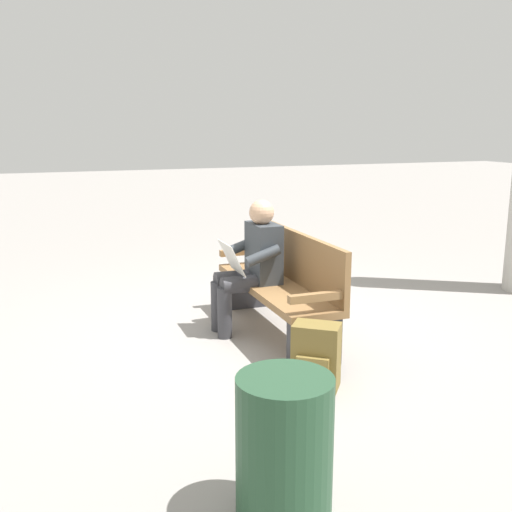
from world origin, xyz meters
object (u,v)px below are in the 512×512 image
Objects in this scene: backpack at (316,357)px; trash_bin at (284,448)px; person_seated at (252,262)px; bench_near at (283,283)px.

backpack is 1.45m from trash_bin.
person_seated is 1.35m from backpack.
bench_near reaches higher than backpack.
backpack is (-1.29, 0.00, -0.40)m from person_seated.
person_seated reaches higher than trash_bin.
trash_bin reaches higher than backpack.
bench_near is at bearing -23.10° from trash_bin.
person_seated reaches higher than backpack.
person_seated is 2.64m from trash_bin.
bench_near reaches higher than trash_bin.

